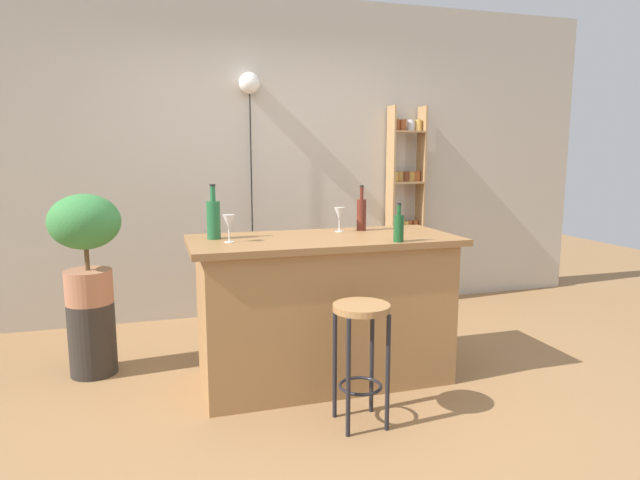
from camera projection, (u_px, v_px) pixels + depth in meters
ground at (339, 397)px, 3.27m from camera, size 12.00×12.00×0.00m
back_wall at (269, 159)px, 4.89m from camera, size 6.40×0.10×2.80m
kitchen_counter at (324, 308)px, 3.48m from camera, size 1.67×0.74×0.93m
bar_stool at (361, 337)px, 2.89m from camera, size 0.30×0.30×0.67m
spice_shelf at (405, 204)px, 5.18m from camera, size 0.33×0.18×1.88m
plant_stool at (92, 338)px, 3.60m from camera, size 0.30×0.30×0.48m
potted_plant at (85, 237)px, 3.49m from camera, size 0.45×0.40×0.71m
bottle_spirits_clear at (361, 214)px, 3.68m from camera, size 0.06×0.06×0.31m
bottle_vinegar at (398, 227)px, 3.22m from camera, size 0.06×0.06×0.23m
bottle_wine_red at (214, 218)px, 3.32m from camera, size 0.08×0.08×0.33m
wine_glass_left at (229, 223)px, 3.19m from camera, size 0.07×0.07×0.16m
wine_glass_center at (339, 214)px, 3.62m from camera, size 0.07×0.07×0.16m
pendant_globe_light at (250, 89)px, 4.64m from camera, size 0.18×0.18×2.13m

